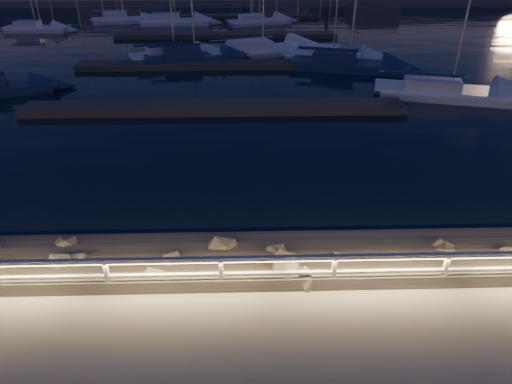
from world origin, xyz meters
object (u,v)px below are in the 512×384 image
sailboat_k (258,21)px  sailboat_n (173,20)px  sailboat_f (192,57)px  guard_rail (180,267)px  sailboat_d (446,90)px  sailboat_j (172,54)px  sailboat_l (260,49)px  sailboat_h (330,55)px  sailboat_m (122,19)px  sailboat_i (35,28)px  sailboat_c (346,63)px

sailboat_k → sailboat_n: (-9.60, 0.00, 0.05)m
sailboat_f → guard_rail: bearing=-96.4°
sailboat_d → sailboat_j: size_ratio=1.27×
sailboat_n → sailboat_d: bearing=-54.9°
sailboat_k → sailboat_n: 9.60m
sailboat_k → guard_rail: bearing=-112.4°
sailboat_l → sailboat_n: (-9.32, 15.25, -0.00)m
guard_rail → sailboat_j: bearing=98.0°
guard_rail → sailboat_h: bearing=72.6°
sailboat_d → sailboat_h: size_ratio=1.13×
sailboat_f → sailboat_m: sailboat_f is taller
sailboat_f → sailboat_i: sailboat_f is taller
sailboat_c → sailboat_f: bearing=-175.2°
sailboat_m → sailboat_l: bearing=-58.0°
guard_rail → sailboat_i: bearing=115.9°
guard_rail → sailboat_l: sailboat_l is taller
sailboat_m → sailboat_n: bearing=-24.1°
sailboat_j → sailboat_n: sailboat_n is taller
sailboat_d → sailboat_f: size_ratio=1.15×
sailboat_i → sailboat_l: sailboat_l is taller
sailboat_i → sailboat_j: bearing=-36.8°
guard_rail → sailboat_n: (-6.13, 45.40, -0.92)m
sailboat_c → sailboat_m: (-21.76, 21.68, -0.01)m
sailboat_c → sailboat_h: (-0.71, 2.96, -0.04)m
sailboat_f → sailboat_j: (-1.75, 1.24, -0.03)m
sailboat_m → sailboat_i: bearing=-156.2°
sailboat_i → sailboat_l: bearing=-24.6°
sailboat_i → sailboat_j: size_ratio=0.93×
sailboat_c → sailboat_m: bearing=151.7°
guard_rail → sailboat_f: size_ratio=3.26×
sailboat_i → sailboat_d: bearing=-32.8°
sailboat_d → sailboat_h: sailboat_d is taller
sailboat_c → sailboat_h: size_ratio=1.08×
sailboat_i → sailboat_k: bearing=10.8°
sailboat_c → guard_rail: bearing=-94.2°
sailboat_j → sailboat_k: bearing=43.2°
guard_rail → sailboat_c: bearing=69.2°
sailboat_f → sailboat_m: size_ratio=1.09×
sailboat_d → sailboat_k: 29.37m
sailboat_c → sailboat_n: size_ratio=1.06×
sailboat_f → sailboat_n: sailboat_n is taller
sailboat_i → sailboat_k: 23.93m
sailboat_k → sailboat_m: bearing=156.8°
sailboat_i → sailboat_m: size_ratio=0.92×
sailboat_d → sailboat_i: bearing=161.7°
sailboat_j → sailboat_m: sailboat_m is taller
sailboat_d → sailboat_i: sailboat_d is taller
sailboat_k → sailboat_d: bearing=-86.1°
sailboat_h → sailboat_n: 22.85m
sailboat_c → sailboat_f: sailboat_c is taller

